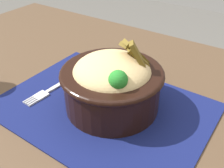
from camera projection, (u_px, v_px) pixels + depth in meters
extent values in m
cube|color=#4C3826|center=(109.00, 125.00, 0.49)|extent=(1.30, 0.82, 0.03)
cylinder|color=#412F20|center=(47.00, 91.00, 1.21)|extent=(0.04, 0.04, 0.70)
cube|color=#11194C|center=(103.00, 107.00, 0.50)|extent=(0.39, 0.29, 0.00)
cylinder|color=black|center=(112.00, 89.00, 0.48)|extent=(0.18, 0.18, 0.08)
torus|color=black|center=(112.00, 73.00, 0.46)|extent=(0.19, 0.19, 0.01)
ellipsoid|color=tan|center=(112.00, 73.00, 0.46)|extent=(0.17, 0.17, 0.06)
sphere|color=#227926|center=(118.00, 80.00, 0.41)|extent=(0.03, 0.03, 0.03)
cylinder|color=orange|center=(98.00, 75.00, 0.43)|extent=(0.03, 0.02, 0.01)
cylinder|color=orange|center=(130.00, 70.00, 0.44)|extent=(0.02, 0.03, 0.01)
cylinder|color=orange|center=(92.00, 63.00, 0.46)|extent=(0.03, 0.03, 0.01)
cube|color=brown|center=(139.00, 58.00, 0.45)|extent=(0.04, 0.04, 0.06)
cube|color=brown|center=(138.00, 57.00, 0.46)|extent=(0.04, 0.04, 0.04)
cube|color=brown|center=(136.00, 52.00, 0.46)|extent=(0.04, 0.05, 0.05)
cube|color=brown|center=(133.00, 51.00, 0.47)|extent=(0.04, 0.05, 0.04)
cube|color=silver|center=(63.00, 82.00, 0.57)|extent=(0.01, 0.07, 0.00)
cube|color=silver|center=(48.00, 91.00, 0.54)|extent=(0.01, 0.01, 0.00)
cube|color=silver|center=(41.00, 95.00, 0.53)|extent=(0.02, 0.03, 0.00)
cube|color=silver|center=(28.00, 100.00, 0.52)|extent=(0.00, 0.02, 0.00)
cube|color=silver|center=(30.00, 101.00, 0.51)|extent=(0.00, 0.02, 0.00)
cube|color=silver|center=(32.00, 102.00, 0.51)|extent=(0.00, 0.02, 0.00)
cube|color=silver|center=(34.00, 103.00, 0.51)|extent=(0.00, 0.02, 0.00)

